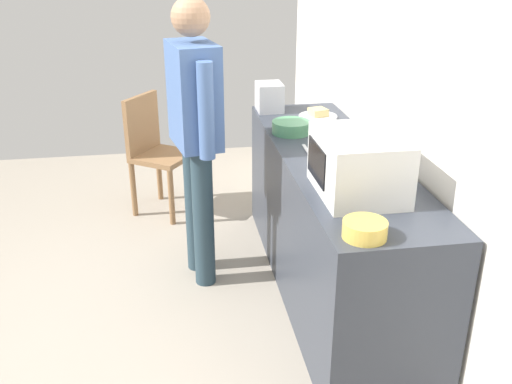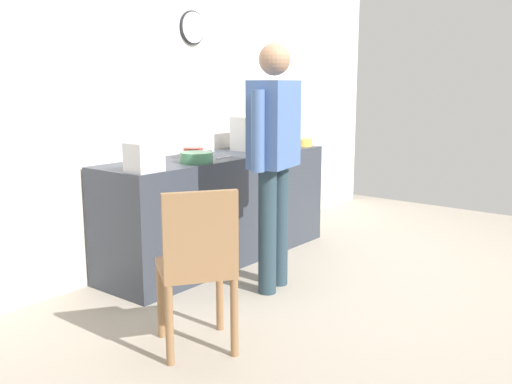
% 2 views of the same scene
% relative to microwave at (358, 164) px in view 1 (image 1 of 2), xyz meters
% --- Properties ---
extents(ground_plane, '(6.00, 6.00, 0.00)m').
position_rel_microwave_xyz_m(ground_plane, '(-0.31, -1.17, -1.05)').
color(ground_plane, '#9E9384').
extents(back_wall, '(5.40, 0.13, 2.60)m').
position_rel_microwave_xyz_m(back_wall, '(-0.31, 0.43, 0.25)').
color(back_wall, silver).
rests_on(back_wall, ground_plane).
extents(kitchen_counter, '(2.23, 0.62, 0.90)m').
position_rel_microwave_xyz_m(kitchen_counter, '(-0.55, 0.05, -0.60)').
color(kitchen_counter, '#333842').
rests_on(kitchen_counter, ground_plane).
extents(microwave, '(0.50, 0.39, 0.30)m').
position_rel_microwave_xyz_m(microwave, '(0.00, 0.00, 0.00)').
color(microwave, silver).
rests_on(microwave, kitchen_counter).
extents(sandwich_plate, '(0.27, 0.27, 0.07)m').
position_rel_microwave_xyz_m(sandwich_plate, '(-1.29, 0.15, -0.13)').
color(sandwich_plate, white).
rests_on(sandwich_plate, kitchen_counter).
extents(salad_bowl, '(0.16, 0.16, 0.07)m').
position_rel_microwave_xyz_m(salad_bowl, '(-0.71, 0.19, -0.12)').
color(salad_bowl, '#C64C42').
rests_on(salad_bowl, kitchen_counter).
extents(cereal_bowl, '(0.25, 0.25, 0.08)m').
position_rel_microwave_xyz_m(cereal_bowl, '(-0.98, -0.11, -0.11)').
color(cereal_bowl, '#4C8E60').
rests_on(cereal_bowl, kitchen_counter).
extents(mixing_bowl, '(0.19, 0.19, 0.07)m').
position_rel_microwave_xyz_m(mixing_bowl, '(0.45, -0.11, -0.11)').
color(mixing_bowl, gold).
rests_on(mixing_bowl, kitchen_counter).
extents(toaster, '(0.22, 0.18, 0.20)m').
position_rel_microwave_xyz_m(toaster, '(-1.53, -0.15, -0.05)').
color(toaster, silver).
rests_on(toaster, kitchen_counter).
extents(fork_utensil, '(0.14, 0.13, 0.01)m').
position_rel_microwave_xyz_m(fork_utensil, '(-0.36, 0.30, -0.15)').
color(fork_utensil, silver).
rests_on(fork_utensil, kitchen_counter).
extents(spoon_utensil, '(0.17, 0.02, 0.01)m').
position_rel_microwave_xyz_m(spoon_utensil, '(-0.65, -0.09, -0.15)').
color(spoon_utensil, silver).
rests_on(spoon_utensil, kitchen_counter).
extents(person_standing, '(0.58, 0.31, 1.76)m').
position_rel_microwave_xyz_m(person_standing, '(-0.83, -0.73, -0.01)').
color(person_standing, '#273C47').
rests_on(person_standing, ground_plane).
extents(wooden_chair, '(0.56, 0.56, 0.94)m').
position_rel_microwave_xyz_m(wooden_chair, '(-1.90, -1.00, -0.52)').
color(wooden_chair, olive).
rests_on(wooden_chair, ground_plane).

